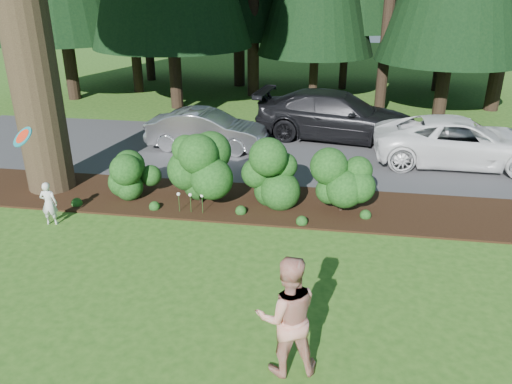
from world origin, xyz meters
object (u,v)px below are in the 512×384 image
car_dark_suv (337,115)px  frisbee (23,137)px  adult (287,316)px  child (49,203)px  car_silver_wagon (207,130)px  car_white_suv (460,142)px

car_dark_suv → frisbee: size_ratio=9.26×
adult → child: bearing=-48.0°
car_silver_wagon → car_white_suv: size_ratio=0.77×
car_silver_wagon → car_dark_suv: 4.76m
car_silver_wagon → adult: size_ratio=2.11×
car_silver_wagon → adult: (3.76, -10.03, 0.26)m
car_silver_wagon → adult: bearing=-156.7°
car_white_suv → car_dark_suv: (-3.84, 2.18, 0.12)m
car_white_suv → car_silver_wagon: bearing=88.8°
child → adult: size_ratio=0.56×
car_white_suv → adult: bearing=156.1°
car_white_suv → frisbee: frisbee is taller
car_dark_suv → frisbee: frisbee is taller
child → adult: adult is taller
car_dark_suv → child: size_ratio=5.43×
car_silver_wagon → child: (-2.29, -6.10, -0.16)m
car_dark_suv → child: car_dark_suv is taller
car_silver_wagon → frisbee: frisbee is taller
adult → frisbee: size_ratio=3.04×
car_dark_suv → adult: adult is taller
frisbee → adult: bearing=-31.4°
child → frisbee: frisbee is taller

